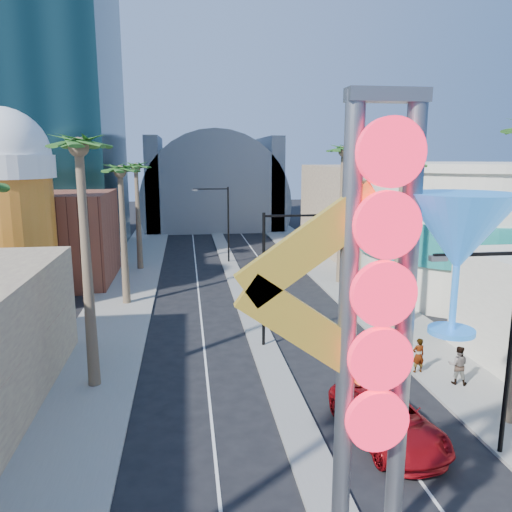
{
  "coord_description": "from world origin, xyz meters",
  "views": [
    {
      "loc": [
        -4.32,
        -7.6,
        11.12
      ],
      "look_at": [
        -0.37,
        20.55,
        5.41
      ],
      "focal_mm": 35.0,
      "sensor_mm": 36.0,
      "label": 1
    }
  ],
  "objects_px": {
    "neon_sign": "(410,321)",
    "red_pickup": "(388,419)",
    "pedestrian_b": "(458,365)",
    "pedestrian_a": "(418,355)"
  },
  "relations": [
    {
      "from": "pedestrian_a",
      "to": "pedestrian_b",
      "type": "xyz_separation_m",
      "value": [
        1.32,
        -1.51,
        0.05
      ]
    },
    {
      "from": "neon_sign",
      "to": "pedestrian_b",
      "type": "distance_m",
      "value": 14.57
    },
    {
      "from": "red_pickup",
      "to": "neon_sign",
      "type": "bearing_deg",
      "value": -118.52
    },
    {
      "from": "neon_sign",
      "to": "red_pickup",
      "type": "xyz_separation_m",
      "value": [
        2.58,
        6.7,
        -6.47
      ]
    },
    {
      "from": "neon_sign",
      "to": "pedestrian_b",
      "type": "relative_size",
      "value": 6.51
    },
    {
      "from": "pedestrian_b",
      "to": "neon_sign",
      "type": "bearing_deg",
      "value": 79.51
    },
    {
      "from": "neon_sign",
      "to": "pedestrian_b",
      "type": "bearing_deg",
      "value": 53.73
    },
    {
      "from": "neon_sign",
      "to": "red_pickup",
      "type": "relative_size",
      "value": 2.07
    },
    {
      "from": "red_pickup",
      "to": "pedestrian_b",
      "type": "distance_m",
      "value": 6.54
    },
    {
      "from": "neon_sign",
      "to": "pedestrian_b",
      "type": "xyz_separation_m",
      "value": [
        7.8,
        10.63,
        -6.19
      ]
    }
  ]
}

